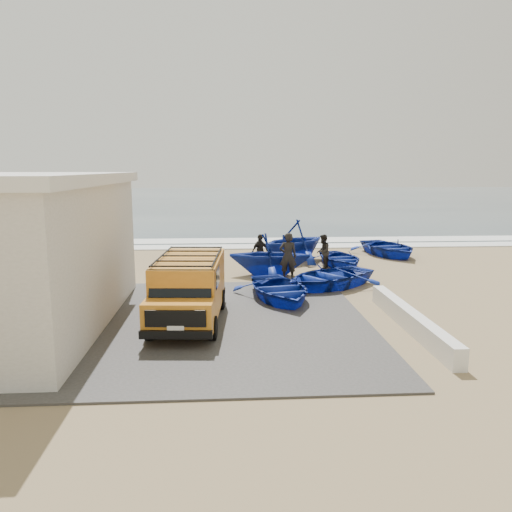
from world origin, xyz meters
name	(u,v)px	position (x,y,z in m)	size (l,w,h in m)	color
ground	(229,304)	(0.00, 0.00, 0.00)	(160.00, 160.00, 0.00)	#927B55
slab	(161,323)	(-2.00, -2.00, 0.03)	(12.00, 10.00, 0.05)	#43403D
ocean	(225,200)	(0.00, 56.00, 0.00)	(180.00, 88.00, 0.01)	#385166
surf_line	(227,247)	(0.00, 12.00, 0.03)	(180.00, 1.60, 0.06)	white
surf_wash	(227,241)	(0.00, 14.50, 0.02)	(180.00, 2.20, 0.04)	white
parapet	(411,320)	(5.00, -3.00, 0.28)	(0.35, 6.00, 0.55)	silver
van	(189,287)	(-1.19, -1.88, 1.05)	(2.11, 4.67, 1.95)	orange
boat_near_left	(279,289)	(1.69, 0.36, 0.39)	(2.71, 3.79, 0.78)	#132D9B
boat_near_right	(328,277)	(3.73, 2.07, 0.42)	(2.86, 4.01, 0.83)	#132D9B
boat_mid_left	(270,255)	(1.74, 4.35, 0.89)	(2.90, 3.36, 1.77)	#132D9B
boat_mid_right	(340,258)	(5.15, 6.22, 0.35)	(2.40, 3.36, 0.70)	#132D9B
boat_far_left	(294,241)	(3.17, 7.49, 1.01)	(3.30, 3.83, 2.02)	#132D9B
boat_far_right	(388,247)	(8.27, 8.76, 0.43)	(2.96, 4.14, 0.86)	#132D9B
fisherman_front	(288,256)	(2.39, 3.51, 0.96)	(0.70, 0.46, 1.92)	black
fisherman_middle	(323,252)	(4.25, 5.70, 0.77)	(0.75, 0.58, 1.54)	black
fisherman_back	(260,252)	(1.43, 5.81, 0.78)	(0.91, 0.38, 1.56)	black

